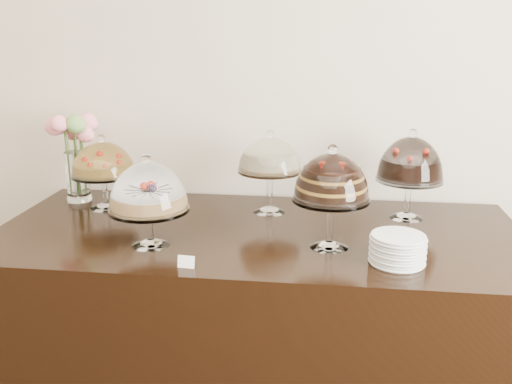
# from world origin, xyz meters

# --- Properties ---
(wall_back) EXTENTS (5.00, 0.04, 3.00)m
(wall_back) POSITION_xyz_m (0.00, 3.00, 1.50)
(wall_back) COLOR beige
(wall_back) RESTS_ON ground
(display_counter) EXTENTS (2.20, 1.00, 0.90)m
(display_counter) POSITION_xyz_m (0.09, 2.45, 0.45)
(display_counter) COLOR black
(display_counter) RESTS_ON ground
(cake_stand_sugar_sponge) EXTENTS (0.31, 0.31, 0.37)m
(cake_stand_sugar_sponge) POSITION_xyz_m (-0.30, 2.23, 1.12)
(cake_stand_sugar_sponge) COLOR white
(cake_stand_sugar_sponge) RESTS_ON display_counter
(cake_stand_choco_layer) EXTENTS (0.29, 0.29, 0.41)m
(cake_stand_choco_layer) POSITION_xyz_m (0.39, 2.29, 1.17)
(cake_stand_choco_layer) COLOR white
(cake_stand_choco_layer) RESTS_ON display_counter
(cake_stand_cheesecake) EXTENTS (0.29, 0.29, 0.38)m
(cake_stand_cheesecake) POSITION_xyz_m (0.11, 2.70, 1.15)
(cake_stand_cheesecake) COLOR white
(cake_stand_cheesecake) RESTS_ON display_counter
(cake_stand_dark_choco) EXTENTS (0.29, 0.29, 0.40)m
(cake_stand_dark_choco) POSITION_xyz_m (0.73, 2.69, 1.15)
(cake_stand_dark_choco) COLOR white
(cake_stand_dark_choco) RESTS_ON display_counter
(cake_stand_fruit_tart) EXTENTS (0.30, 0.30, 0.35)m
(cake_stand_fruit_tart) POSITION_xyz_m (-0.66, 2.66, 1.12)
(cake_stand_fruit_tart) COLOR white
(cake_stand_fruit_tart) RESTS_ON display_counter
(flower_vase) EXTENTS (0.23, 0.25, 0.43)m
(flower_vase) POSITION_xyz_m (-0.84, 2.77, 1.16)
(flower_vase) COLOR white
(flower_vase) RESTS_ON display_counter
(plate_stack) EXTENTS (0.20, 0.20, 0.10)m
(plate_stack) POSITION_xyz_m (0.63, 2.17, 0.95)
(plate_stack) COLOR white
(plate_stack) RESTS_ON display_counter
(price_card_left) EXTENTS (0.06, 0.02, 0.04)m
(price_card_left) POSITION_xyz_m (-0.12, 2.03, 0.92)
(price_card_left) COLOR white
(price_card_left) RESTS_ON display_counter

